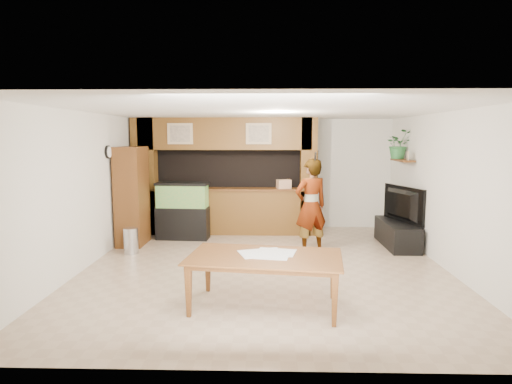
{
  "coord_description": "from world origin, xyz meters",
  "views": [
    {
      "loc": [
        0.03,
        -7.02,
        2.2
      ],
      "look_at": [
        -0.16,
        0.6,
        1.2
      ],
      "focal_mm": 30.0,
      "sensor_mm": 36.0,
      "label": 1
    }
  ],
  "objects_px": {
    "pantry_cabinet": "(132,196)",
    "aquarium": "(183,211)",
    "dining_table": "(264,283)",
    "person": "(311,206)",
    "television": "(398,204)"
  },
  "relations": [
    {
      "from": "pantry_cabinet",
      "to": "dining_table",
      "type": "height_order",
      "value": "pantry_cabinet"
    },
    {
      "from": "aquarium",
      "to": "television",
      "type": "bearing_deg",
      "value": -2.62
    },
    {
      "from": "television",
      "to": "dining_table",
      "type": "bearing_deg",
      "value": 122.23
    },
    {
      "from": "aquarium",
      "to": "person",
      "type": "bearing_deg",
      "value": -18.11
    },
    {
      "from": "dining_table",
      "to": "person",
      "type": "bearing_deg",
      "value": 79.63
    },
    {
      "from": "pantry_cabinet",
      "to": "person",
      "type": "bearing_deg",
      "value": -9.32
    },
    {
      "from": "aquarium",
      "to": "person",
      "type": "distance_m",
      "value": 2.85
    },
    {
      "from": "aquarium",
      "to": "pantry_cabinet",
      "type": "bearing_deg",
      "value": -149.3
    },
    {
      "from": "aquarium",
      "to": "television",
      "type": "height_order",
      "value": "aquarium"
    },
    {
      "from": "pantry_cabinet",
      "to": "person",
      "type": "relative_size",
      "value": 1.11
    },
    {
      "from": "dining_table",
      "to": "pantry_cabinet",
      "type": "bearing_deg",
      "value": 137.23
    },
    {
      "from": "television",
      "to": "person",
      "type": "relative_size",
      "value": 0.7
    },
    {
      "from": "pantry_cabinet",
      "to": "dining_table",
      "type": "xyz_separation_m",
      "value": [
        2.7,
        -3.24,
        -0.65
      ]
    },
    {
      "from": "pantry_cabinet",
      "to": "aquarium",
      "type": "distance_m",
      "value": 1.12
    },
    {
      "from": "television",
      "to": "dining_table",
      "type": "relative_size",
      "value": 0.64
    }
  ]
}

